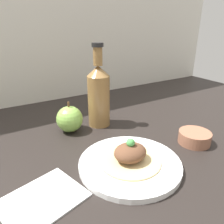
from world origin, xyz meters
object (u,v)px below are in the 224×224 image
object	(u,v)px
plate	(130,163)
apple	(70,119)
dipping_bowl	(195,137)
plated_food	(130,154)
cider_bottle	(99,94)

from	to	relation	value
plate	apple	xyz separation A→B (cm)	(-5.64, 25.13, 3.28)
apple	dipping_bowl	bearing A→B (deg)	-42.38
apple	dipping_bowl	distance (cm)	38.08
plated_food	dipping_bowl	size ratio (longest dim) A/B	1.64
dipping_bowl	cider_bottle	bearing A→B (deg)	125.07
cider_bottle	apple	world-z (taller)	cider_bottle
plate	dipping_bowl	bearing A→B (deg)	-1.24
plate	plated_food	distance (cm)	2.44
apple	cider_bottle	bearing A→B (deg)	-2.16
plated_food	cider_bottle	world-z (taller)	cider_bottle
plated_food	cider_bottle	bearing A→B (deg)	79.19
dipping_bowl	apple	bearing A→B (deg)	137.62
plate	dipping_bowl	xyz separation A→B (cm)	(22.43, -0.49, 0.85)
plate	apple	size ratio (longest dim) A/B	2.49
plated_food	apple	world-z (taller)	apple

